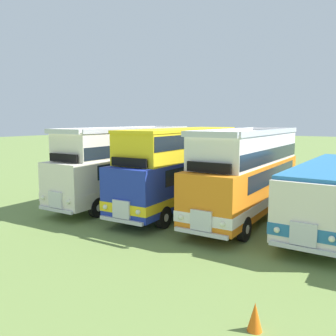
% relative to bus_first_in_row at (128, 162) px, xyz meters
% --- Properties ---
extents(bus_first_in_row, '(2.72, 11.32, 4.52)m').
position_rel_bus_first_in_row_xyz_m(bus_first_in_row, '(0.00, 0.00, 0.00)').
color(bus_first_in_row, silver).
rests_on(bus_first_in_row, ground).
extents(bus_second_in_row, '(2.84, 10.69, 4.49)m').
position_rel_bus_first_in_row_xyz_m(bus_second_in_row, '(3.85, -0.08, 0.11)').
color(bus_second_in_row, '#1E339E').
rests_on(bus_second_in_row, ground).
extents(bus_third_in_row, '(2.68, 10.03, 4.52)m').
position_rel_bus_first_in_row_xyz_m(bus_third_in_row, '(7.70, -0.08, -0.01)').
color(bus_third_in_row, orange).
rests_on(bus_third_in_row, ground).
extents(bus_fourth_in_row, '(2.75, 10.56, 2.99)m').
position_rel_bus_first_in_row_xyz_m(bus_fourth_in_row, '(11.55, 0.47, -0.61)').
color(bus_fourth_in_row, silver).
rests_on(bus_fourth_in_row, ground).
extents(cone_near_end, '(0.36, 0.36, 0.70)m').
position_rel_bus_first_in_row_xyz_m(cone_near_end, '(11.40, -9.45, -2.01)').
color(cone_near_end, orange).
rests_on(cone_near_end, ground).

